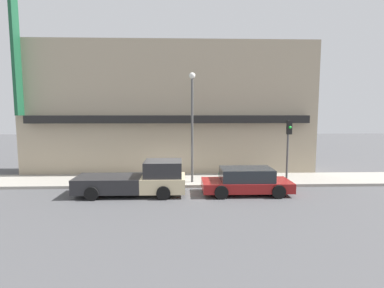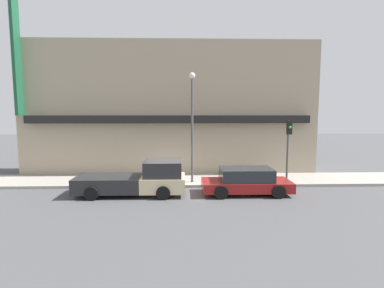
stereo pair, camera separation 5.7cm
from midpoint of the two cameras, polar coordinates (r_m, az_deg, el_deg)
ground_plane at (r=17.12m, az=-4.63°, el=-8.38°), size 80.00×80.00×0.00m
sidewalk at (r=18.64m, az=-4.39°, el=-6.90°), size 36.00×3.17×0.16m
building at (r=21.21m, az=-4.17°, el=6.67°), size 19.80×3.80×11.35m
pickup_truck at (r=15.85m, az=-10.06°, el=-6.75°), size 5.61×2.14×1.78m
parked_car at (r=16.05m, az=10.36°, el=-6.97°), size 4.62×2.10×1.36m
fire_hydrant at (r=18.02m, az=5.51°, el=-5.96°), size 0.22×0.22×0.70m
street_lamp at (r=17.31m, az=0.12°, el=5.41°), size 0.36×0.36×6.35m
traffic_light at (r=18.09m, az=17.97°, el=0.72°), size 0.28×0.42×3.64m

